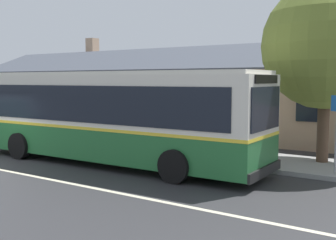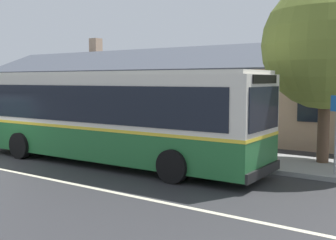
% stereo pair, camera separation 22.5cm
% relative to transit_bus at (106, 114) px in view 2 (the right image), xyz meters
% --- Properties ---
extents(sidewalk_far, '(60.00, 3.00, 0.15)m').
position_rel_transit_bus_xyz_m(sidewalk_far, '(-3.57, 3.10, -1.69)').
color(sidewalk_far, gray).
rests_on(sidewalk_far, ground).
extents(community_building, '(28.13, 8.37, 6.02)m').
position_rel_transit_bus_xyz_m(community_building, '(-4.27, 10.68, 0.10)').
color(community_building, tan).
rests_on(community_building, ground).
extents(transit_bus, '(12.02, 2.95, 3.28)m').
position_rel_transit_bus_xyz_m(transit_bus, '(0.00, 0.00, 0.00)').
color(transit_bus, '#236633').
rests_on(transit_bus, ground).
extents(bench_by_building, '(1.65, 0.51, 0.94)m').
position_rel_transit_bus_xyz_m(bench_by_building, '(-7.39, 2.54, -1.19)').
color(bench_by_building, '#4C4C4C').
rests_on(bench_by_building, sidewalk_far).
extents(street_tree_primary, '(4.38, 4.38, 6.36)m').
position_rel_transit_bus_xyz_m(street_tree_primary, '(6.59, 3.71, 2.29)').
color(street_tree_primary, '#4C3828').
rests_on(street_tree_primary, ground).
extents(bus_stop_sign, '(0.36, 0.07, 2.40)m').
position_rel_transit_bus_xyz_m(bus_stop_sign, '(7.43, 2.09, -0.12)').
color(bus_stop_sign, gray).
rests_on(bus_stop_sign, sidewalk_far).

